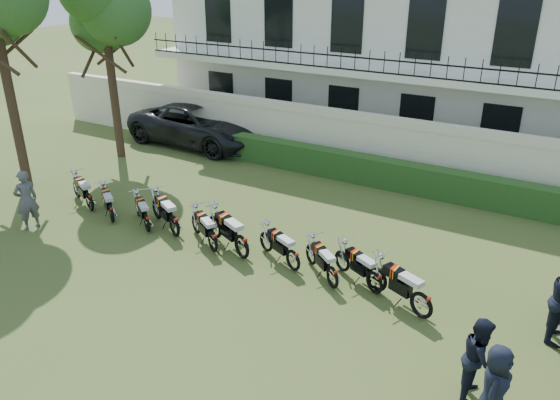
{
  "coord_description": "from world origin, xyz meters",
  "views": [
    {
      "loc": [
        7.04,
        -9.98,
        7.35
      ],
      "look_at": [
        0.02,
        2.25,
        1.09
      ],
      "focal_mm": 35.0,
      "sensor_mm": 36.0,
      "label": 1
    }
  ],
  "objects": [
    {
      "name": "ground",
      "position": [
        0.0,
        0.0,
        0.0
      ],
      "size": [
        100.0,
        100.0,
        0.0
      ],
      "primitive_type": "plane",
      "color": "#3E4E1F",
      "rests_on": "ground"
    },
    {
      "name": "perimeter_wall",
      "position": [
        0.0,
        8.0,
        1.17
      ],
      "size": [
        30.0,
        0.35,
        2.3
      ],
      "color": "#EAE3C5",
      "rests_on": "ground"
    },
    {
      "name": "hedge",
      "position": [
        1.0,
        7.2,
        0.5
      ],
      "size": [
        18.0,
        0.6,
        1.0
      ],
      "primitive_type": "cube",
      "color": "#1F3F16",
      "rests_on": "ground"
    },
    {
      "name": "building",
      "position": [
        0.0,
        13.96,
        3.71
      ],
      "size": [
        20.4,
        9.6,
        7.4
      ],
      "color": "silver",
      "rests_on": "ground"
    },
    {
      "name": "tree_west_near",
      "position": [
        -8.96,
        5.0,
        5.89
      ],
      "size": [
        3.4,
        3.2,
        7.9
      ],
      "color": "#473323",
      "rests_on": "ground"
    },
    {
      "name": "motorcycle_0",
      "position": [
        -5.97,
        0.63,
        0.47
      ],
      "size": [
        1.76,
        0.9,
        1.03
      ],
      "rotation": [
        0.0,
        0.0,
        1.15
      ],
      "color": "black",
      "rests_on": "ground"
    },
    {
      "name": "motorcycle_1",
      "position": [
        -4.76,
        0.36,
        0.44
      ],
      "size": [
        1.48,
        1.06,
        0.95
      ],
      "rotation": [
        0.0,
        0.0,
        0.97
      ],
      "color": "black",
      "rests_on": "ground"
    },
    {
      "name": "motorcycle_2",
      "position": [
        -3.41,
        0.44,
        0.43
      ],
      "size": [
        1.45,
        1.02,
        0.92
      ],
      "rotation": [
        0.0,
        0.0,
        0.97
      ],
      "color": "black",
      "rests_on": "ground"
    },
    {
      "name": "motorcycle_3",
      "position": [
        -2.51,
        0.59,
        0.51
      ],
      "size": [
        1.84,
        1.06,
        1.11
      ],
      "rotation": [
        0.0,
        0.0,
        1.08
      ],
      "color": "black",
      "rests_on": "ground"
    },
    {
      "name": "motorcycle_4",
      "position": [
        -1.04,
        0.43,
        0.46
      ],
      "size": [
        1.61,
        1.02,
        1.0
      ],
      "rotation": [
        0.0,
        0.0,
        1.03
      ],
      "color": "black",
      "rests_on": "ground"
    },
    {
      "name": "motorcycle_5",
      "position": [
        -0.15,
        0.51,
        0.53
      ],
      "size": [
        1.95,
        1.02,
        1.15
      ],
      "rotation": [
        0.0,
        0.0,
        1.14
      ],
      "color": "black",
      "rests_on": "ground"
    },
    {
      "name": "motorcycle_6",
      "position": [
        1.32,
        0.65,
        0.45
      ],
      "size": [
        1.66,
        0.87,
        0.97
      ],
      "rotation": [
        0.0,
        0.0,
        1.14
      ],
      "color": "black",
      "rests_on": "ground"
    },
    {
      "name": "motorcycle_7",
      "position": [
        2.53,
        0.42,
        0.44
      ],
      "size": [
        1.44,
        1.15,
        0.96
      ],
      "rotation": [
        0.0,
        0.0,
        0.91
      ],
      "color": "black",
      "rests_on": "ground"
    },
    {
      "name": "motorcycle_8",
      "position": [
        3.5,
        0.7,
        0.45
      ],
      "size": [
        1.62,
        0.91,
        0.97
      ],
      "rotation": [
        0.0,
        0.0,
        1.1
      ],
      "color": "black",
      "rests_on": "ground"
    },
    {
      "name": "motorcycle_9",
      "position": [
        4.74,
        0.29,
        0.5
      ],
      "size": [
        1.85,
        0.94,
        1.08
      ],
      "rotation": [
        0.0,
        0.0,
        1.15
      ],
      "color": "black",
      "rests_on": "ground"
    },
    {
      "name": "suv",
      "position": [
        -7.18,
        7.83,
        0.86
      ],
      "size": [
        6.3,
        3.07,
        1.73
      ],
      "primitive_type": "imported",
      "rotation": [
        0.0,
        0.0,
        1.54
      ],
      "color": "black",
      "rests_on": "ground"
    },
    {
      "name": "inspector",
      "position": [
        -6.58,
        -1.09,
        0.91
      ],
      "size": [
        0.58,
        0.75,
        1.82
      ],
      "primitive_type": "imported",
      "rotation": [
        0.0,
        0.0,
        -1.81
      ],
      "color": "#58595E",
      "rests_on": "ground"
    },
    {
      "name": "officer_0",
      "position": [
        6.64,
        -2.1,
        0.81
      ],
      "size": [
        0.52,
        0.8,
        1.62
      ],
      "primitive_type": "imported",
      "rotation": [
        0.0,
        0.0,
        1.56
      ],
      "color": "black",
      "rests_on": "ground"
    },
    {
      "name": "officer_1",
      "position": [
        6.28,
        -1.5,
        0.83
      ],
      "size": [
        0.69,
        0.85,
        1.65
      ],
      "primitive_type": "imported",
      "rotation": [
        0.0,
        0.0,
        1.65
      ],
      "color": "black",
      "rests_on": "ground"
    }
  ]
}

